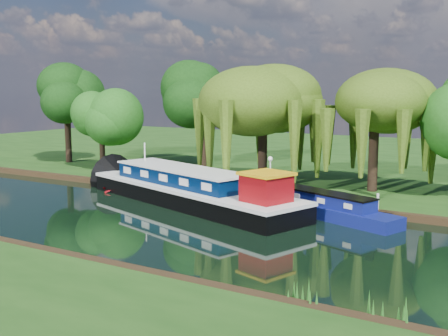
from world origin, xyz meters
The scene contains 13 objects.
ground centered at (0.00, 0.00, 0.00)m, with size 120.00×120.00×0.00m, color black.
far_bank centered at (0.00, 34.00, 0.23)m, with size 120.00×52.00×0.45m, color #183F11.
dutch_barge centered at (-2.89, 5.36, 0.99)m, with size 19.31×9.86×3.99m.
narrowboat centered at (5.58, 6.81, 0.61)m, with size 11.65×5.74×1.70m.
red_dinghy centered at (-10.09, 6.68, 0.00)m, with size 2.35×3.29×0.68m, color maroon.
willow_left centered at (-1.00, 12.17, 6.81)m, with size 7.30×7.30×8.75m.
willow_right centered at (6.85, 14.46, 6.31)m, with size 6.59×6.59×8.03m.
tree_far_left centered at (-17.45, 12.09, 5.36)m, with size 4.44×4.44×7.16m.
tree_far_back centered at (-24.27, 14.42, 6.70)m, with size 5.33×5.33×8.96m.
tree_far_mid centered at (-10.84, 18.84, 6.78)m, with size 5.61×5.61×9.19m.
lamppost centered at (0.50, 10.50, 2.42)m, with size 0.36×0.36×2.56m.
mooring_posts centered at (-0.50, 8.40, 0.95)m, with size 19.16×0.16×1.00m.
reeds_near centered at (6.87, -7.57, 0.55)m, with size 33.70×1.50×1.10m.
Camera 1 is at (18.56, -25.73, 7.96)m, focal length 45.00 mm.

